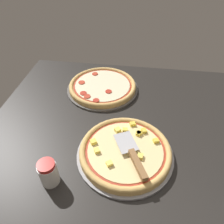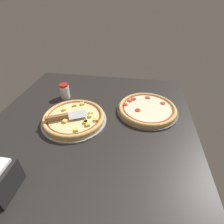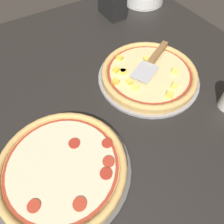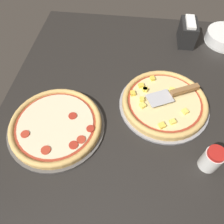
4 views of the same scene
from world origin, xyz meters
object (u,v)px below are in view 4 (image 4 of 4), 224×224
at_px(pizza_front, 164,102).
at_px(parmesan_shaker, 212,159).
at_px(serving_spatula, 179,92).
at_px(pizza_back, 56,125).
at_px(napkin_holder, 187,32).

height_order(pizza_front, parmesan_shaker, parmesan_shaker).
relative_size(serving_spatula, parmesan_shaker, 2.22).
xyz_separation_m(serving_spatula, parmesan_shaker, (-0.28, -0.09, -0.01)).
relative_size(pizza_back, serving_spatula, 1.59).
xyz_separation_m(pizza_back, napkin_holder, (0.61, -0.54, 0.04)).
distance_m(pizza_front, pizza_back, 0.45).
xyz_separation_m(pizza_front, napkin_holder, (0.45, -0.12, 0.03)).
bearing_deg(pizza_back, parmesan_shaker, -98.52).
bearing_deg(napkin_holder, pizza_back, 138.76).
distance_m(pizza_front, serving_spatula, 0.07).
height_order(pizza_front, napkin_holder, napkin_holder).
height_order(pizza_back, napkin_holder, napkin_holder).
relative_size(pizza_back, parmesan_shaker, 3.54).
distance_m(pizza_back, serving_spatula, 0.51).
bearing_deg(serving_spatula, napkin_holder, -8.91).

